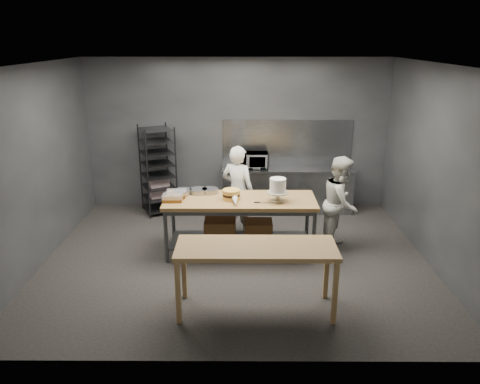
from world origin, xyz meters
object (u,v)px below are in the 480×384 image
object	(u,v)px
chef_behind	(238,191)
layer_cake	(231,195)
speed_rack	(158,171)
chef_right	(341,203)
work_table	(239,219)
frosted_cake_stand	(278,187)
microwave	(254,160)
near_counter	(256,252)

from	to	relation	value
chef_behind	layer_cake	xyz separation A→B (m)	(-0.09, -0.74, 0.19)
speed_rack	chef_right	world-z (taller)	speed_rack
chef_right	layer_cake	distance (m)	1.81
work_table	frosted_cake_stand	distance (m)	0.85
work_table	microwave	world-z (taller)	microwave
speed_rack	chef_behind	world-z (taller)	speed_rack
chef_behind	layer_cake	world-z (taller)	chef_behind
chef_right	frosted_cake_stand	world-z (taller)	chef_right
work_table	microwave	size ratio (longest dim) A/B	4.43
near_counter	microwave	size ratio (longest dim) A/B	3.69
frosted_cake_stand	work_table	bearing A→B (deg)	167.66
speed_rack	layer_cake	distance (m)	2.40
chef_behind	chef_right	bearing A→B (deg)	-172.54
work_table	speed_rack	size ratio (longest dim) A/B	1.37
chef_right	chef_behind	bearing A→B (deg)	93.69
frosted_cake_stand	chef_right	bearing A→B (deg)	16.16
speed_rack	chef_behind	distance (m)	1.95
work_table	chef_right	distance (m)	1.69
chef_right	work_table	bearing A→B (deg)	117.16
near_counter	chef_behind	size ratio (longest dim) A/B	1.24
work_table	near_counter	size ratio (longest dim) A/B	1.20
speed_rack	microwave	world-z (taller)	speed_rack
frosted_cake_stand	layer_cake	bearing A→B (deg)	172.34
microwave	layer_cake	xyz separation A→B (m)	(-0.41, -1.96, -0.05)
chef_behind	microwave	size ratio (longest dim) A/B	2.99
microwave	layer_cake	world-z (taller)	microwave
chef_behind	layer_cake	bearing A→B (deg)	107.76
chef_behind	chef_right	xyz separation A→B (m)	(1.69, -0.53, -0.03)
work_table	layer_cake	world-z (taller)	layer_cake
near_counter	work_table	bearing A→B (deg)	97.68
layer_cake	speed_rack	bearing A→B (deg)	128.37
microwave	frosted_cake_stand	size ratio (longest dim) A/B	1.45
microwave	near_counter	bearing A→B (deg)	-90.95
chef_behind	microwave	world-z (taller)	chef_behind
work_table	chef_behind	bearing A→B (deg)	91.60
chef_behind	frosted_cake_stand	distance (m)	1.11
near_counter	speed_rack	xyz separation A→B (m)	(-1.84, 3.57, 0.04)
work_table	layer_cake	bearing A→B (deg)	-162.47
work_table	chef_behind	world-z (taller)	chef_behind
speed_rack	layer_cake	world-z (taller)	speed_rack
speed_rack	chef_behind	size ratio (longest dim) A/B	1.08
work_table	near_counter	world-z (taller)	work_table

